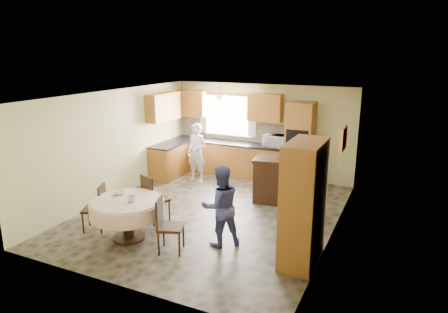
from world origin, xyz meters
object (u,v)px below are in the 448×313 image
cupboard (303,203)px  chair_left (97,205)px  sideboard (283,183)px  person_dining (221,206)px  chair_right (166,222)px  person_sink (197,153)px  oven_tower (300,144)px  chair_back (152,197)px  dining_table (127,209)px

cupboard → chair_left: 3.89m
sideboard → person_dining: bearing=-107.8°
chair_right → person_sink: size_ratio=0.62×
oven_tower → person_sink: 2.67m
chair_back → cupboard: bearing=-161.9°
person_sink → cupboard: bearing=-35.0°
dining_table → person_sink: 3.54m
cupboard → sideboard: bearing=113.8°
chair_right → chair_left: bearing=64.8°
oven_tower → chair_back: 4.16m
dining_table → chair_back: chair_back is taller
person_sink → dining_table: bearing=-77.2°
sideboard → chair_left: (-2.79, -2.84, 0.02)m
dining_table → chair_left: chair_left is taller
dining_table → person_sink: size_ratio=0.86×
cupboard → person_sink: (-3.56, 2.95, -0.23)m
dining_table → chair_left: size_ratio=1.47×
cupboard → chair_left: bearing=-172.7°
chair_left → chair_right: (1.65, -0.16, 0.03)m
sideboard → dining_table: 3.54m
dining_table → chair_back: (-0.01, 0.79, -0.04)m
chair_back → chair_right: 1.26m
person_dining → chair_back: bearing=-52.6°
sideboard → chair_right: (-1.14, -2.99, 0.05)m
sideboard → person_sink: person_sink is taller
sideboard → person_dining: size_ratio=0.92×
sideboard → cupboard: bearing=-74.5°
oven_tower → sideboard: size_ratio=1.59×
oven_tower → person_dining: 3.92m
sideboard → cupboard: cupboard is taller
chair_back → person_dining: size_ratio=0.68×
chair_left → dining_table: bearing=61.1°
chair_back → person_sink: bearing=-57.3°
chair_right → person_dining: size_ratio=0.65×
oven_tower → chair_left: 5.17m
cupboard → chair_back: size_ratio=2.02×
oven_tower → person_dining: oven_tower is taller
cupboard → dining_table: (-3.06, -0.56, -0.41)m
person_sink → chair_left: bearing=-89.7°
sideboard → person_dining: 2.44m
chair_left → person_dining: person_dining is taller
person_sink → person_dining: bearing=-50.0°
dining_table → cupboard: bearing=10.3°
sideboard → person_sink: 2.62m
chair_back → sideboard: bearing=-111.6°
sideboard → cupboard: (1.03, -2.34, 0.53)m
person_dining → chair_left: bearing=-32.3°
cupboard → chair_back: bearing=175.6°
cupboard → chair_left: cupboard is taller
chair_back → chair_right: bearing=157.9°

